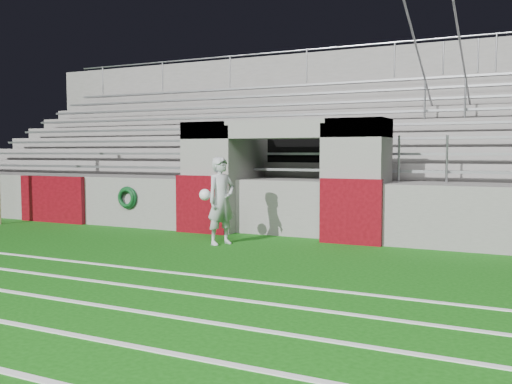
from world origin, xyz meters
The scene contains 4 objects.
ground centered at (0.00, 0.00, 0.00)m, with size 90.00×90.00×0.00m, color #11540E.
stadium_structure centered at (0.00, 7.97, 1.49)m, with size 26.00×8.48×5.42m.
goalkeeper_with_ball centered at (-0.58, 1.75, 0.90)m, with size 0.77×0.77×1.80m.
hose_coil centered at (-3.96, 2.93, 0.76)m, with size 0.57×0.15×0.57m.
Camera 1 is at (5.22, -8.33, 1.89)m, focal length 40.00 mm.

